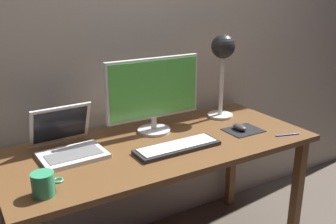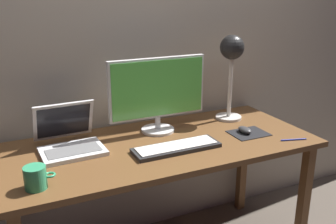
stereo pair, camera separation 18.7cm
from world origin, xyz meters
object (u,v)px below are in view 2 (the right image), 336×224
Objects in this scene: coffee_mug at (36,178)px; pen at (294,140)px; keyboard_main at (176,147)px; desk_lamp at (232,57)px; monitor at (158,92)px; laptop at (68,136)px; mouse at (245,130)px.

coffee_mug is 1.28m from pen.
pen is (1.28, -0.04, -0.04)m from coffee_mug.
desk_lamp is (0.50, 0.29, 0.36)m from keyboard_main.
laptop is (-0.50, -0.03, -0.17)m from monitor.
desk_lamp is 4.09× the size of coffee_mug.
monitor is 0.52m from laptop.
keyboard_main is at bearing -149.59° from desk_lamp.
laptop is 1.02m from desk_lamp.
pen is at bearing -35.57° from monitor.
monitor is at bearing 28.74° from coffee_mug.
desk_lamp is 3.61× the size of pen.
desk_lamp reaches higher than monitor.
desk_lamp is at bearing 104.33° from pen.
mouse is 0.69× the size of pen.
mouse reaches higher than keyboard_main.
coffee_mug reaches higher than mouse.
desk_lamp reaches higher than laptop.
laptop reaches higher than coffee_mug.
desk_lamp reaches higher than coffee_mug.
laptop is at bearing 160.04° from pen.
pen is (0.61, -0.15, -0.01)m from keyboard_main.
monitor is at bearing 3.27° from laptop.
monitor is 1.24× the size of keyboard_main.
monitor is 0.76m from pen.
pen is at bearing -75.67° from desk_lamp.
coffee_mug is at bearing 178.04° from pen.
keyboard_main is at bearing -27.23° from laptop.
desk_lamp is 0.59m from pen.
keyboard_main reaches higher than pen.
monitor is 0.50m from desk_lamp.
laptop reaches higher than pen.
laptop reaches higher than keyboard_main.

